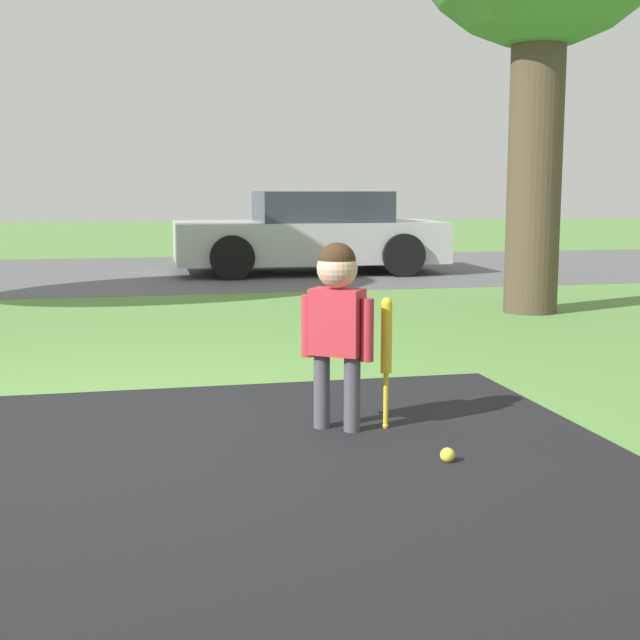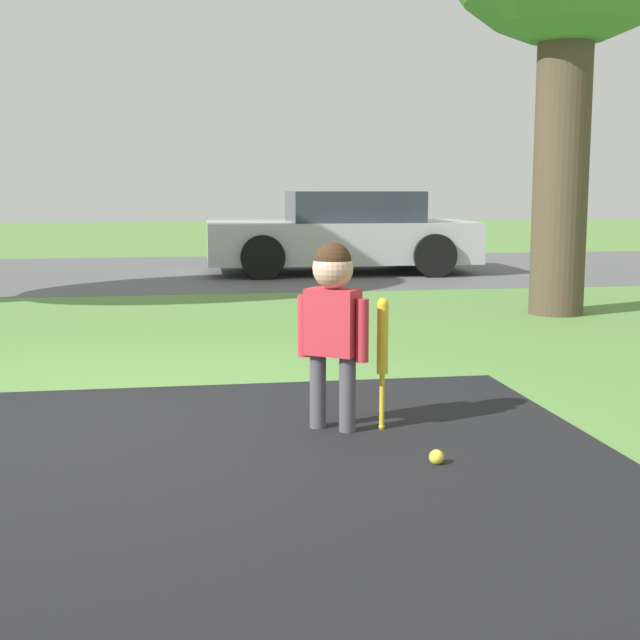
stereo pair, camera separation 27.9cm
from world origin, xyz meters
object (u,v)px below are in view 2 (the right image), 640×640
baseball_bat (383,345)px  parked_car (343,234)px  child (333,310)px  sports_ball (437,457)px

baseball_bat → parked_car: (1.46, 8.71, 0.13)m
baseball_bat → parked_car: parked_car is taller
baseball_bat → child: bearing=172.7°
sports_ball → parked_car: size_ratio=0.02×
child → parked_car: 8.85m
sports_ball → parked_car: 9.45m
baseball_bat → sports_ball: 0.76m
child → parked_car: size_ratio=0.25×
sports_ball → parked_car: bearing=81.8°
baseball_bat → sports_ball: bearing=-80.0°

